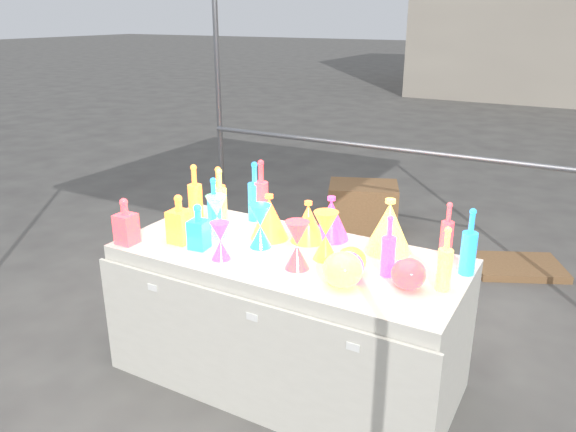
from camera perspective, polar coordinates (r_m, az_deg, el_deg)
The scene contains 30 objects.
ground at distance 3.27m, azimuth -0.00°, elevation -15.83°, with size 80.00×80.00×0.00m, color slate.
display_table at distance 3.06m, azimuth -0.09°, elevation -10.23°, with size 1.84×0.83×0.75m.
cardboard_box_closed at distance 5.21m, azimuth 7.59°, elevation 0.84°, with size 0.62×0.45×0.45m, color olive.
cardboard_box_flat at distance 4.80m, azimuth 22.31°, elevation -4.78°, with size 0.66×0.47×0.06m, color olive.
bottle_0 at distance 3.37m, azimuth -7.05°, elevation 2.41°, with size 0.08×0.08×0.32m, color red, non-canonical shape.
bottle_1 at distance 3.30m, azimuth -3.39°, elevation 2.53°, with size 0.08×0.08×0.36m, color #1A9430, non-canonical shape.
bottle_2 at distance 3.29m, azimuth -2.73°, elevation 2.59°, with size 0.08×0.08×0.37m, color orange, non-canonical shape.
bottle_4 at distance 3.27m, azimuth -6.92°, elevation 2.03°, with size 0.08×0.08×0.33m, color teal, non-canonical shape.
bottle_6 at distance 3.37m, azimuth -9.44°, elevation 2.45°, with size 0.09×0.09×0.33m, color red, non-canonical shape.
bottle_7 at distance 3.11m, azimuth -7.51°, elevation 1.01°, with size 0.08×0.08×0.33m, color #1A9430, non-canonical shape.
decanter_0 at distance 3.04m, azimuth -10.97°, elevation -0.27°, with size 0.11×0.11×0.27m, color red, non-canonical shape.
decanter_1 at distance 3.09m, azimuth -16.17°, elevation -0.49°, with size 0.10×0.10×0.25m, color orange, non-canonical shape.
decanter_2 at distance 2.94m, azimuth -9.09°, elevation -1.05°, with size 0.09×0.09×0.24m, color #1A9430, non-canonical shape.
hourglass_0 at distance 2.68m, azimuth 0.93°, elevation -2.99°, with size 0.12×0.12×0.24m, color orange, non-canonical shape.
hourglass_1 at distance 2.81m, azimuth -6.87°, elevation -2.52°, with size 0.10×0.10×0.19m, color blue, non-canonical shape.
hourglass_3 at distance 3.09m, azimuth -7.23°, elevation -0.01°, with size 0.12×0.12×0.23m, color #CF2998, non-canonical shape.
hourglass_4 at distance 2.79m, azimuth 3.84°, elevation -2.00°, with size 0.12×0.12×0.25m, color red, non-canonical shape.
hourglass_5 at distance 2.93m, azimuth -2.83°, elevation -1.03°, with size 0.12×0.12×0.23m, color #1A9430, non-canonical shape.
globe_0 at distance 2.67m, azimuth 6.41°, elevation -4.67°, with size 0.15×0.15×0.12m, color red, non-canonical shape.
globe_1 at distance 2.54m, azimuth 5.56°, elevation -5.63°, with size 0.18×0.18×0.14m, color teal, non-canonical shape.
globe_2 at distance 2.57m, azimuth 12.13°, elevation -5.94°, with size 0.16×0.16×0.13m, color orange, non-canonical shape.
globe_3 at distance 2.59m, azimuth 5.98°, elevation -5.33°, with size 0.16×0.16×0.13m, color blue, non-canonical shape.
lampshade_0 at distance 3.04m, azimuth -1.92°, elevation -0.05°, with size 0.21×0.21×0.25m, color #FFF135, non-canonical shape.
lampshade_1 at distance 3.00m, azimuth 2.06°, elevation -0.54°, with size 0.19×0.19×0.23m, color #FFF135, non-canonical shape.
lampshade_2 at distance 3.04m, azimuth 4.39°, elevation -0.19°, with size 0.20×0.20×0.24m, color blue, non-canonical shape.
lampshade_3 at distance 2.91m, azimuth 10.21°, elevation -0.95°, with size 0.24×0.24×0.28m, color teal, non-canonical shape.
bottle_8 at distance 2.74m, azimuth 17.96°, elevation -2.49°, with size 0.07×0.07×0.33m, color #1A9430, non-canonical shape.
bottle_9 at distance 2.92m, azimuth 15.88°, elevation -1.31°, with size 0.06×0.06×0.29m, color orange, non-canonical shape.
bottle_10 at distance 2.64m, azimuth 10.19°, elevation -2.99°, with size 0.07×0.07×0.30m, color blue, non-canonical shape.
bottle_11 at distance 2.56m, azimuth 15.69°, elevation -4.19°, with size 0.07×0.07×0.30m, color teal, non-canonical shape.
Camera 1 is at (1.30, -2.32, 1.91)m, focal length 35.00 mm.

